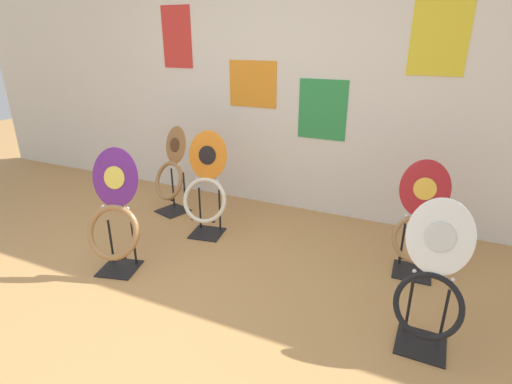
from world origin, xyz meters
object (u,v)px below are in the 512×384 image
at_px(toilet_seat_display_orange_sun, 206,188).
at_px(toilet_seat_display_woodgrain, 171,173).
at_px(toilet_seat_display_purple_note, 114,220).
at_px(toilet_seat_display_crimson_swirl, 420,221).
at_px(toilet_seat_display_white_plain, 432,284).

relative_size(toilet_seat_display_orange_sun, toilet_seat_display_woodgrain, 1.07).
distance_m(toilet_seat_display_purple_note, toilet_seat_display_woodgrain, 1.12).
distance_m(toilet_seat_display_purple_note, toilet_seat_display_orange_sun, 0.87).
bearing_deg(toilet_seat_display_woodgrain, toilet_seat_display_crimson_swirl, -3.69).
bearing_deg(toilet_seat_display_purple_note, toilet_seat_display_white_plain, 3.55).
height_order(toilet_seat_display_orange_sun, toilet_seat_display_woodgrain, toilet_seat_display_orange_sun).
height_order(toilet_seat_display_white_plain, toilet_seat_display_orange_sun, toilet_seat_display_orange_sun).
xyz_separation_m(toilet_seat_display_purple_note, toilet_seat_display_orange_sun, (0.31, 0.81, 0.03)).
height_order(toilet_seat_display_crimson_swirl, toilet_seat_display_orange_sun, toilet_seat_display_orange_sun).
xyz_separation_m(toilet_seat_display_crimson_swirl, toilet_seat_display_orange_sun, (-1.78, -0.13, 0.02)).
bearing_deg(toilet_seat_display_woodgrain, toilet_seat_display_white_plain, -21.02).
relative_size(toilet_seat_display_white_plain, toilet_seat_display_woodgrain, 0.98).
xyz_separation_m(toilet_seat_display_crimson_swirl, toilet_seat_display_woodgrain, (-2.36, 0.15, -0.01)).
bearing_deg(toilet_seat_display_orange_sun, toilet_seat_display_purple_note, -110.89).
height_order(toilet_seat_display_crimson_swirl, toilet_seat_display_white_plain, toilet_seat_display_crimson_swirl).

